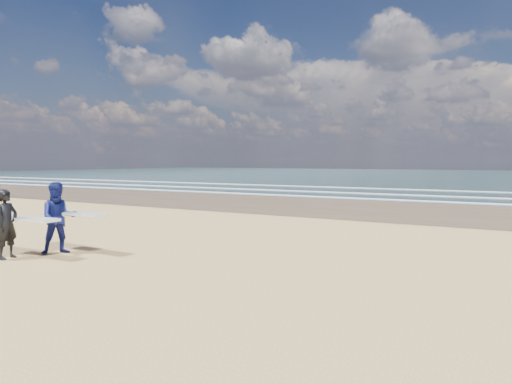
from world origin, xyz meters
The scene contains 2 objects.
surfer_near centered at (0.17, 0.33, 0.93)m, with size 2.22×1.04×1.83m.
surfer_far centered at (0.77, 1.40, 1.00)m, with size 2.21×1.24×1.98m.
Camera 1 is at (11.63, -6.80, 2.58)m, focal length 32.00 mm.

